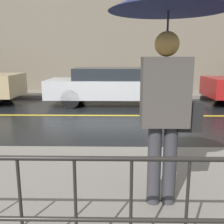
% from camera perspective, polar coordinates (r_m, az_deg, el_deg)
% --- Properties ---
extents(ground_plane, '(80.00, 80.00, 0.00)m').
position_cam_1_polar(ground_plane, '(7.62, -2.69, -0.76)').
color(ground_plane, black).
extents(sidewalk_near, '(28.00, 2.92, 0.13)m').
position_cam_1_polar(sidewalk_near, '(3.37, -7.86, -16.82)').
color(sidewalk_near, slate).
rests_on(sidewalk_near, ground_plane).
extents(sidewalk_far, '(28.00, 1.69, 0.13)m').
position_cam_1_polar(sidewalk_far, '(11.43, -1.44, 3.86)').
color(sidewalk_far, slate).
rests_on(sidewalk_far, ground_plane).
extents(lane_marking, '(25.20, 0.12, 0.01)m').
position_cam_1_polar(lane_marking, '(7.62, -2.69, -0.73)').
color(lane_marking, gold).
rests_on(lane_marking, ground_plane).
extents(building_storefront, '(28.00, 0.30, 6.48)m').
position_cam_1_polar(building_storefront, '(12.40, -1.31, 19.21)').
color(building_storefront, '#706656').
rests_on(building_storefront, ground_plane).
extents(railing_foreground, '(12.00, 0.04, 0.88)m').
position_cam_1_polar(railing_foreground, '(2.03, -13.84, -17.62)').
color(railing_foreground, black).
rests_on(railing_foreground, sidewalk_near).
extents(pedestrian, '(1.14, 1.14, 2.23)m').
position_cam_1_polar(pedestrian, '(2.65, 12.08, 16.53)').
color(pedestrian, '#333338').
rests_on(pedestrian, sidewalk_near).
extents(car_silver, '(4.77, 1.75, 1.29)m').
position_cam_1_polar(car_silver, '(9.33, 0.47, 5.83)').
color(car_silver, '#B2B5BA').
rests_on(car_silver, ground_plane).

